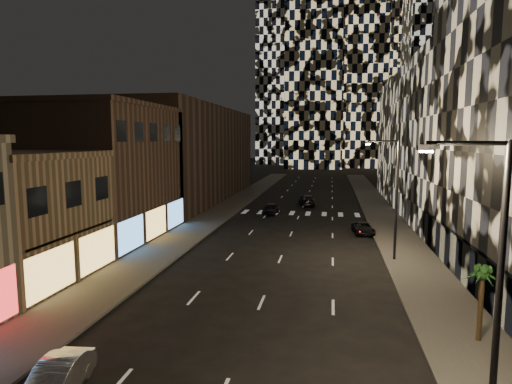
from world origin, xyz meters
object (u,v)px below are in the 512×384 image
at_px(car_dark_midlane, 271,209).
at_px(car_silver_parked, 56,379).
at_px(car_dark_oncoming, 307,200).
at_px(car_dark_rightlane, 363,228).
at_px(streetlight_far, 394,191).
at_px(palm_tree, 482,279).
at_px(streetlight_near, 492,272).

bearing_deg(car_dark_midlane, car_silver_parked, -89.03).
relative_size(car_dark_oncoming, car_dark_rightlane, 1.29).
bearing_deg(streetlight_far, palm_tree, -80.90).
bearing_deg(car_dark_rightlane, palm_tree, -87.07).
distance_m(streetlight_far, car_dark_oncoming, 28.34).
distance_m(car_silver_parked, palm_tree, 17.84).
bearing_deg(car_dark_oncoming, car_dark_midlane, 57.33).
relative_size(car_silver_parked, car_dark_rightlane, 0.98).
distance_m(streetlight_far, car_dark_midlane, 22.57).
bearing_deg(car_dark_midlane, car_dark_rightlane, -37.39).
bearing_deg(car_dark_rightlane, streetlight_near, -93.21).
bearing_deg(car_dark_oncoming, streetlight_near, 92.86).
height_order(streetlight_near, streetlight_far, same).
height_order(car_dark_oncoming, palm_tree, palm_tree).
xyz_separation_m(streetlight_far, car_dark_midlane, (-11.85, 18.63, -4.67)).
xyz_separation_m(car_silver_parked, car_dark_rightlane, (12.74, 29.38, -0.09)).
bearing_deg(car_silver_parked, car_dark_midlane, 79.53).
distance_m(car_dark_rightlane, palm_tree, 22.83).
xyz_separation_m(streetlight_near, car_dark_oncoming, (-7.85, 46.83, -4.61)).
relative_size(streetlight_near, car_dark_oncoming, 1.77).
bearing_deg(streetlight_near, car_dark_oncoming, 99.52).
bearing_deg(car_silver_parked, streetlight_near, -6.79).
distance_m(streetlight_near, car_dark_midlane, 40.68).
distance_m(car_silver_parked, car_dark_rightlane, 32.03).
height_order(car_dark_midlane, palm_tree, palm_tree).
height_order(streetlight_near, car_dark_midlane, streetlight_near).
relative_size(streetlight_far, car_dark_rightlane, 2.27).
bearing_deg(car_silver_parked, palm_tree, 16.12).
xyz_separation_m(car_silver_parked, car_dark_midlane, (2.30, 38.70, 0.05)).
distance_m(car_silver_parked, car_dark_midlane, 38.77).
relative_size(streetlight_far, car_dark_midlane, 2.23).
bearing_deg(streetlight_far, car_dark_midlane, 122.47).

